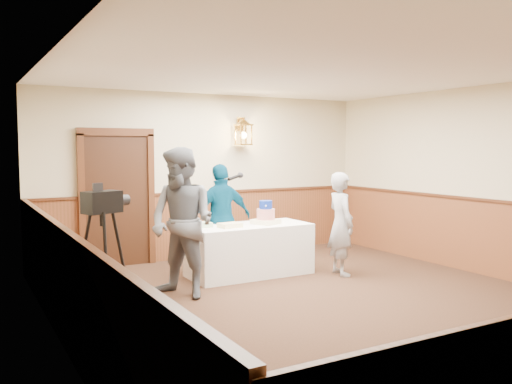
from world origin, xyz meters
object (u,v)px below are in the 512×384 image
Objects in this scene: assistant_p at (222,218)px; tiered_cake at (266,215)px; sheet_cake_green at (201,225)px; baker at (341,224)px; sheet_cake_yellow at (230,225)px; display_table at (249,250)px; interviewer at (182,223)px; tv_camera_rig at (104,273)px.

tiered_cake is at bearing 136.27° from assistant_p.
tiered_cake reaches higher than sheet_cake_green.
assistant_p is at bearing 137.19° from tiered_cake.
baker is (1.90, -0.79, -0.02)m from sheet_cake_green.
sheet_cake_yellow is (-0.63, -0.06, -0.11)m from tiered_cake.
sheet_cake_yellow is 0.42m from sheet_cake_green.
display_table is 1.56m from interviewer.
sheet_cake_green is (-0.98, 0.17, -0.10)m from tiered_cake.
baker is at bearing -34.04° from tiered_cake.
interviewer is (-1.57, -0.60, 0.06)m from tiered_cake.
interviewer is 2.50m from baker.
sheet_cake_green reaches higher than sheet_cake_yellow.
tv_camera_rig is at bearing -146.58° from display_table.
baker is at bearing -7.68° from tv_camera_rig.
baker reaches higher than tiered_cake.
baker is (0.92, -0.62, -0.12)m from tiered_cake.
display_table is 1.18× the size of baker.
display_table is at bearing 71.94° from baker.
tiered_cake is 1.50× the size of sheet_cake_green.
assistant_p is at bearing 63.62° from baker.
sheet_cake_yellow is 1.10m from interviewer.
sheet_cake_green is at bearing 170.18° from tiered_cake.
display_table is at bearing 14.79° from sheet_cake_yellow.
assistant_p reaches higher than tiered_cake.
interviewer is at bearing -127.17° from sheet_cake_green.
tiered_cake is at bearing 81.53° from interviewer.
display_table is 5.94× the size of sheet_cake_yellow.
tv_camera_rig reaches higher than sheet_cake_green.
assistant_p is at bearing 31.92° from sheet_cake_green.
sheet_cake_green is (-0.35, 0.23, 0.00)m from sheet_cake_yellow.
sheet_cake_green is at bearing 113.26° from interviewer.
tv_camera_rig is (-2.30, -2.11, -0.16)m from assistant_p.
tv_camera_rig is (-1.82, -1.81, -0.12)m from sheet_cake_green.
tiered_cake is at bearing 66.96° from baker.
sheet_cake_yellow is 0.55m from assistant_p.
assistant_p is (-1.43, 1.09, 0.06)m from baker.
sheet_cake_yellow is 2.69m from tv_camera_rig.
baker is at bearing 141.70° from assistant_p.
sheet_cake_green is 0.15× the size of interviewer.
assistant_p is 3.12m from tv_camera_rig.
tv_camera_rig is at bearing -149.60° from tiered_cake.
baker is 0.93× the size of assistant_p.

